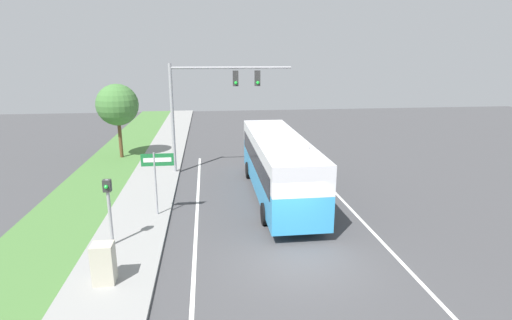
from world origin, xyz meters
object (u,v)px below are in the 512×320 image
Objects in this scene: signal_gantry at (209,95)px; pedestrian_signal at (109,201)px; street_sign at (157,171)px; utility_cabinet at (104,263)px; bus at (278,162)px.

pedestrian_signal is at bearing -111.51° from signal_gantry.
pedestrian_signal is at bearing -116.46° from street_sign.
signal_gantry reaches higher than pedestrian_signal.
signal_gantry reaches higher than street_sign.
signal_gantry is at bearing 70.66° from street_sign.
street_sign is (-2.41, -6.86, -2.61)m from signal_gantry.
utility_cabinet is (0.35, -2.64, -1.08)m from pedestrian_signal.
signal_gantry is at bearing 68.49° from pedestrian_signal.
signal_gantry is 5.56× the size of utility_cabinet.
utility_cabinet is at bearing -132.43° from bus.
utility_cabinet is (-1.07, -5.49, -1.37)m from street_sign.
signal_gantry is 7.72m from street_sign.
pedestrian_signal is 2.87m from utility_cabinet.
street_sign is at bearing 63.54° from pedestrian_signal.
signal_gantry is 10.83m from pedestrian_signal.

